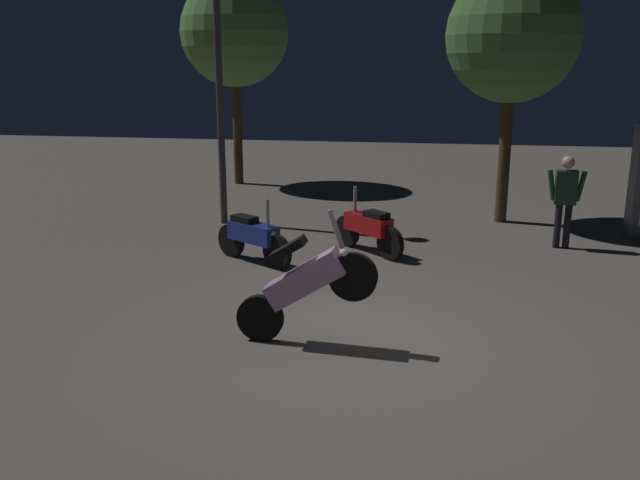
% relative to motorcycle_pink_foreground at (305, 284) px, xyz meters
% --- Properties ---
extents(ground_plane, '(40.00, 40.00, 0.00)m').
position_rel_motorcycle_pink_foreground_xyz_m(ground_plane, '(0.56, 0.18, -0.74)').
color(ground_plane, '#605951').
extents(motorcycle_pink_foreground, '(1.66, 0.33, 1.63)m').
position_rel_motorcycle_pink_foreground_xyz_m(motorcycle_pink_foreground, '(0.00, 0.00, 0.00)').
color(motorcycle_pink_foreground, black).
rests_on(motorcycle_pink_foreground, ground_plane).
extents(motorcycle_red_parked_left, '(1.29, 1.19, 1.11)m').
position_rel_motorcycle_pink_foreground_xyz_m(motorcycle_red_parked_left, '(0.34, 4.00, -0.31)').
color(motorcycle_red_parked_left, black).
rests_on(motorcycle_red_parked_left, ground_plane).
extents(motorcycle_blue_parked_right, '(1.46, 0.97, 1.11)m').
position_rel_motorcycle_pink_foreground_xyz_m(motorcycle_blue_parked_right, '(-1.46, 3.10, -0.31)').
color(motorcycle_blue_parked_right, black).
rests_on(motorcycle_blue_parked_right, ground_plane).
extents(person_rider_beside, '(0.67, 0.26, 1.63)m').
position_rel_motorcycle_pink_foreground_xyz_m(person_rider_beside, '(3.68, 4.89, 0.23)').
color(person_rider_beside, black).
rests_on(person_rider_beside, ground_plane).
extents(streetlamp_near, '(0.36, 0.36, 5.39)m').
position_rel_motorcycle_pink_foreground_xyz_m(streetlamp_near, '(-2.78, 5.73, 2.65)').
color(streetlamp_near, '#38383D').
rests_on(streetlamp_near, ground_plane).
extents(tree_left_bg, '(2.58, 2.58, 4.97)m').
position_rel_motorcycle_pink_foreground_xyz_m(tree_left_bg, '(2.80, 6.80, 2.92)').
color(tree_left_bg, '#4C331E').
rests_on(tree_left_bg, ground_plane).
extents(tree_center_bg, '(2.77, 2.77, 5.30)m').
position_rel_motorcycle_pink_foreground_xyz_m(tree_center_bg, '(-3.76, 10.22, 3.15)').
color(tree_center_bg, '#4C331E').
rests_on(tree_center_bg, ground_plane).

